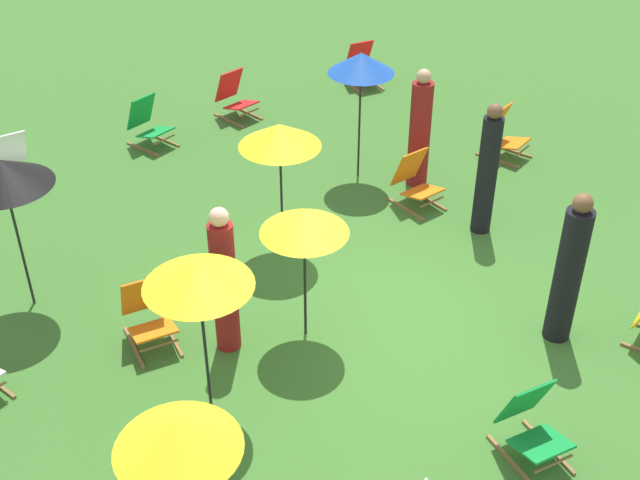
% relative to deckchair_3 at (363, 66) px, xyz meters
% --- Properties ---
extents(ground_plane, '(40.00, 40.00, 0.00)m').
position_rel_deckchair_3_xyz_m(ground_plane, '(-4.40, -5.36, -0.37)').
color(ground_plane, '#386B28').
extents(deckchair_3, '(0.63, 0.84, 0.83)m').
position_rel_deckchair_3_xyz_m(deckchair_3, '(0.00, 0.00, 0.00)').
color(deckchair_3, olive).
rests_on(deckchair_3, ground).
extents(deckchair_4, '(0.63, 0.85, 0.83)m').
position_rel_deckchair_3_xyz_m(deckchair_4, '(-4.30, 0.35, 0.00)').
color(deckchair_4, olive).
rests_on(deckchair_4, ground).
extents(deckchair_5, '(0.63, 0.85, 0.83)m').
position_rel_deckchair_3_xyz_m(deckchair_5, '(-0.16, -3.52, 0.00)').
color(deckchair_5, olive).
rests_on(deckchair_5, ground).
extents(deckchair_6, '(0.49, 0.77, 0.83)m').
position_rel_deckchair_3_xyz_m(deckchair_6, '(-2.28, -3.70, 0.00)').
color(deckchair_6, olive).
rests_on(deckchair_6, ground).
extents(deckchair_7, '(0.56, 0.81, 0.83)m').
position_rel_deckchair_3_xyz_m(deckchair_7, '(-2.62, 0.34, 0.00)').
color(deckchair_7, olive).
rests_on(deckchair_7, ground).
extents(deckchair_8, '(0.63, 0.85, 0.83)m').
position_rel_deckchair_3_xyz_m(deckchair_8, '(-6.71, -3.97, 0.00)').
color(deckchair_8, olive).
rests_on(deckchair_8, ground).
extents(deckchair_9, '(0.63, 0.84, 0.83)m').
position_rel_deckchair_3_xyz_m(deckchair_9, '(-4.71, -7.72, 0.00)').
color(deckchair_9, olive).
rests_on(deckchair_9, ground).
extents(deckchair_10, '(0.55, 0.80, 0.83)m').
position_rel_deckchair_3_xyz_m(deckchair_10, '(-6.49, 0.41, 0.00)').
color(deckchair_10, olive).
rests_on(deckchair_10, ground).
extents(umbrella_0, '(1.06, 1.06, 1.77)m').
position_rel_deckchair_3_xyz_m(umbrella_0, '(-6.74, -5.25, 1.28)').
color(umbrella_0, black).
rests_on(umbrella_0, ground).
extents(umbrella_1, '(0.96, 0.96, 1.63)m').
position_rel_deckchair_3_xyz_m(umbrella_1, '(-5.27, -4.97, 1.13)').
color(umbrella_1, black).
rests_on(umbrella_1, ground).
extents(umbrella_2, '(1.08, 1.08, 1.96)m').
position_rel_deckchair_3_xyz_m(umbrella_2, '(-7.47, -2.46, 1.42)').
color(umbrella_2, black).
rests_on(umbrella_2, ground).
extents(umbrella_3, '(0.95, 0.95, 1.96)m').
position_rel_deckchair_3_xyz_m(umbrella_3, '(-2.35, -2.56, 1.43)').
color(umbrella_3, black).
rests_on(umbrella_3, ground).
extents(umbrella_4, '(1.03, 1.03, 1.79)m').
position_rel_deckchair_3_xyz_m(umbrella_4, '(-4.41, -3.39, 1.27)').
color(umbrella_4, black).
rests_on(umbrella_4, ground).
extents(umbrella_5, '(0.98, 0.98, 1.75)m').
position_rel_deckchair_3_xyz_m(umbrella_5, '(-7.87, -6.77, 1.23)').
color(umbrella_5, black).
rests_on(umbrella_5, ground).
extents(person_0, '(0.44, 0.44, 1.80)m').
position_rel_deckchair_3_xyz_m(person_0, '(-1.81, -3.27, 0.48)').
color(person_0, maroon).
rests_on(person_0, ground).
extents(person_1, '(0.42, 0.42, 1.87)m').
position_rel_deckchair_3_xyz_m(person_1, '(-3.06, -6.81, 0.52)').
color(person_1, black).
rests_on(person_1, ground).
extents(person_2, '(0.39, 0.39, 1.81)m').
position_rel_deckchair_3_xyz_m(person_2, '(-6.07, -4.59, 0.50)').
color(person_2, maroon).
rests_on(person_2, ground).
extents(person_3, '(0.38, 0.38, 1.87)m').
position_rel_deckchair_3_xyz_m(person_3, '(-2.05, -4.76, 0.53)').
color(person_3, black).
rests_on(person_3, ground).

